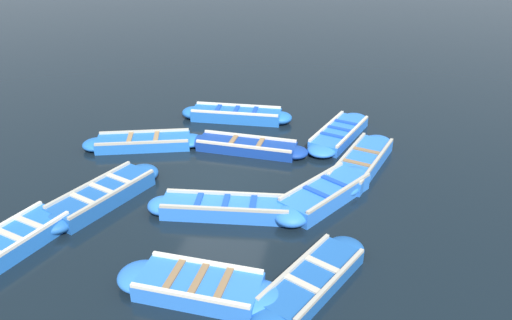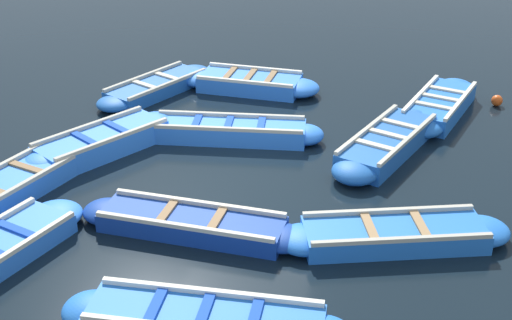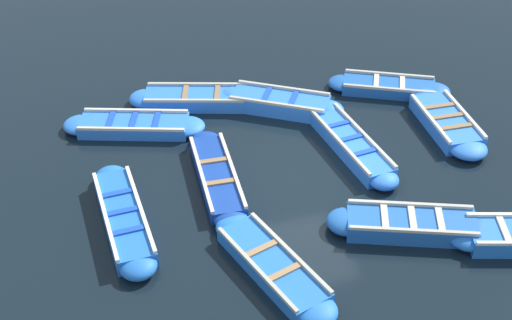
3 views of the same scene
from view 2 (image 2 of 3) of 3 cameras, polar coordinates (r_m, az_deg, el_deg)
ground_plane at (r=12.87m, az=-0.99°, el=-1.45°), size 120.00×120.00×0.00m
boat_end_of_row at (r=11.16m, az=10.99°, el=-5.90°), size 1.81×3.72×0.38m
boat_outer_right at (r=12.90m, az=-19.09°, el=-2.08°), size 3.97×2.03×0.42m
boat_near_quay at (r=11.27m, az=-5.14°, el=-5.12°), size 1.03×3.75×0.37m
boat_inner_gap at (r=13.92m, az=10.44°, el=1.30°), size 3.65×2.15×0.45m
boat_stern_in at (r=14.02m, az=-12.23°, el=1.36°), size 3.34×2.59×0.47m
boat_drifting at (r=16.74m, az=-0.49°, el=6.18°), size 1.19×3.36×0.42m
boat_centre at (r=16.74m, az=-7.96°, el=5.82°), size 3.35×2.27×0.36m
boat_broadside at (r=14.25m, az=-2.17°, el=2.33°), size 1.08×3.83×0.42m
boat_tucked at (r=15.92m, az=14.47°, el=4.21°), size 3.45×1.87×0.43m
buoy_orange_near at (r=16.75m, az=18.72°, el=4.53°), size 0.25×0.25×0.25m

